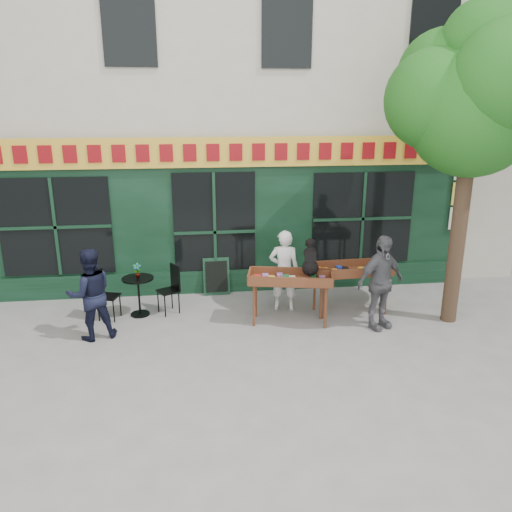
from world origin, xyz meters
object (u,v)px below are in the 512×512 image
object	(u,v)px
man_right	(380,283)
man_left	(90,294)
book_cart_right	(351,272)
bistro_table	(138,289)
book_cart_center	(290,281)
woman	(284,270)
dog	(310,257)

from	to	relation	value
man_right	man_left	size ratio (longest dim) A/B	1.07
man_left	book_cart_right	bearing A→B (deg)	167.43
book_cart_right	bistro_table	size ratio (longest dim) A/B	2.01
book_cart_center	bistro_table	bearing A→B (deg)	177.76
book_cart_right	bistro_table	world-z (taller)	book_cart_right
woman	man_right	xyz separation A→B (m)	(1.56, -1.06, 0.06)
dog	book_cart_right	size ratio (longest dim) A/B	0.39
book_cart_right	man_right	world-z (taller)	man_right
woman	book_cart_right	world-z (taller)	woman
dog	man_left	world-z (taller)	man_left
man_right	man_left	distance (m)	5.07
dog	book_cart_right	world-z (taller)	dog
book_cart_right	bistro_table	bearing A→B (deg)	172.25
book_cart_center	man_right	xyz separation A→B (m)	(1.56, -0.41, 0.05)
dog	man_left	distance (m)	3.90
dog	bistro_table	xyz separation A→B (m)	(-3.16, 0.73, -0.75)
man_right	bistro_table	xyz separation A→B (m)	(-4.37, 1.10, -0.32)
book_cart_center	man_left	xyz separation A→B (m)	(-3.51, -0.22, -0.01)
dog	book_cart_right	distance (m)	1.09
bistro_table	dog	bearing A→B (deg)	-13.06
dog	man_right	world-z (taller)	man_right
dog	woman	bearing A→B (deg)	127.99
book_cart_right	man_right	distance (m)	0.81
man_right	bistro_table	size ratio (longest dim) A/B	2.29
book_cart_center	man_right	size ratio (longest dim) A/B	0.92
dog	book_cart_center	bearing A→B (deg)	-176.71
book_cart_center	book_cart_right	world-z (taller)	same
book_cart_center	book_cart_right	bearing A→B (deg)	26.47
book_cart_right	man_left	distance (m)	4.80
dog	book_cart_right	bearing A→B (deg)	34.58
dog	bistro_table	size ratio (longest dim) A/B	0.79
woman	dog	bearing A→B (deg)	127.99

